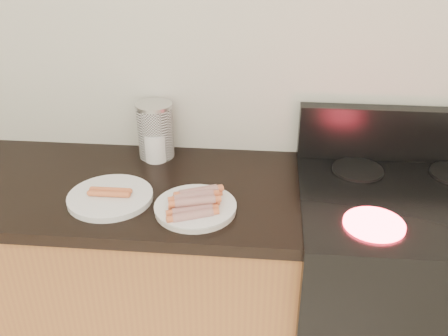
# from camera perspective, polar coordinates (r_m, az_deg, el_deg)

# --- Properties ---
(wall_back) EXTENTS (4.00, 0.04, 2.60)m
(wall_back) POSITION_cam_1_polar(r_m,az_deg,el_deg) (1.83, -3.80, 13.66)
(wall_back) COLOR silver
(wall_back) RESTS_ON ground
(cabinet_base) EXTENTS (2.20, 0.59, 0.86)m
(cabinet_base) POSITION_cam_1_polar(r_m,az_deg,el_deg) (2.19, -23.18, -11.85)
(cabinet_base) COLOR brown
(cabinet_base) RESTS_ON floor
(stove) EXTENTS (0.76, 0.65, 0.91)m
(stove) POSITION_cam_1_polar(r_m,az_deg,el_deg) (1.99, 19.02, -14.50)
(stove) COLOR black
(stove) RESTS_ON floor
(stove_panel) EXTENTS (0.76, 0.06, 0.20)m
(stove_panel) POSITION_cam_1_polar(r_m,az_deg,el_deg) (1.93, 19.87, 3.66)
(stove_panel) COLOR black
(stove_panel) RESTS_ON stove
(burner_near_left) EXTENTS (0.18, 0.18, 0.01)m
(burner_near_left) POSITION_cam_1_polar(r_m,az_deg,el_deg) (1.55, 16.77, -6.16)
(burner_near_left) COLOR #FF1E2D
(burner_near_left) RESTS_ON stove
(burner_far_left) EXTENTS (0.18, 0.18, 0.01)m
(burner_far_left) POSITION_cam_1_polar(r_m,az_deg,el_deg) (1.83, 15.03, -0.19)
(burner_far_left) COLOR black
(burner_far_left) RESTS_ON stove
(main_plate) EXTENTS (0.30, 0.30, 0.02)m
(main_plate) POSITION_cam_1_polar(r_m,az_deg,el_deg) (1.57, -3.28, -4.65)
(main_plate) COLOR silver
(main_plate) RESTS_ON counter_slab
(side_plate) EXTENTS (0.34, 0.34, 0.02)m
(side_plate) POSITION_cam_1_polar(r_m,az_deg,el_deg) (1.66, -12.86, -3.27)
(side_plate) COLOR white
(side_plate) RESTS_ON counter_slab
(hotdog_pile) EXTENTS (0.12, 0.21, 0.05)m
(hotdog_pile) POSITION_cam_1_polar(r_m,az_deg,el_deg) (1.55, -3.31, -3.74)
(hotdog_pile) COLOR #9E3733
(hotdog_pile) RESTS_ON main_plate
(plain_sausages) EXTENTS (0.13, 0.04, 0.02)m
(plain_sausages) POSITION_cam_1_polar(r_m,az_deg,el_deg) (1.65, -12.93, -2.69)
(plain_sausages) COLOR #C46137
(plain_sausages) RESTS_ON side_plate
(canister) EXTENTS (0.14, 0.14, 0.21)m
(canister) POSITION_cam_1_polar(r_m,az_deg,el_deg) (1.88, -7.84, 4.30)
(canister) COLOR white
(canister) RESTS_ON counter_slab
(mug) EXTENTS (0.11, 0.11, 0.11)m
(mug) POSITION_cam_1_polar(r_m,az_deg,el_deg) (1.87, -7.82, 2.40)
(mug) COLOR white
(mug) RESTS_ON counter_slab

